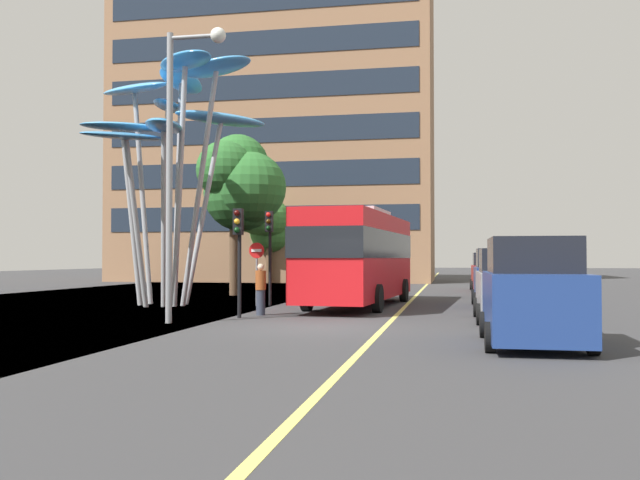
{
  "coord_description": "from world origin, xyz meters",
  "views": [
    {
      "loc": [
        3.61,
        -18.04,
        1.83
      ],
      "look_at": [
        -1.16,
        6.93,
        2.5
      ],
      "focal_mm": 38.99,
      "sensor_mm": 36.0,
      "label": 1
    }
  ],
  "objects_px": {
    "street_lamp": "(182,137)",
    "traffic_light_kerb_near": "(239,239)",
    "traffic_light_island_mid": "(291,237)",
    "car_parked_near": "(533,295)",
    "no_entry_sign": "(257,264)",
    "traffic_light_kerb_far": "(269,237)",
    "traffic_light_opposite": "(325,247)",
    "pedestrian": "(261,289)",
    "car_parked_far": "(500,279)",
    "car_side_street": "(502,275)",
    "car_far_side": "(488,273)",
    "car_parked_mid": "(508,287)",
    "leaf_sculpture": "(171,118)",
    "red_bus": "(359,253)"
  },
  "relations": [
    {
      "from": "traffic_light_kerb_far",
      "to": "car_parked_far",
      "type": "xyz_separation_m",
      "value": [
        8.72,
        0.94,
        -1.61
      ]
    },
    {
      "from": "red_bus",
      "to": "car_parked_near",
      "type": "height_order",
      "value": "red_bus"
    },
    {
      "from": "street_lamp",
      "to": "no_entry_sign",
      "type": "distance_m",
      "value": 8.11
    },
    {
      "from": "no_entry_sign",
      "to": "traffic_light_opposite",
      "type": "bearing_deg",
      "value": 88.41
    },
    {
      "from": "red_bus",
      "to": "traffic_light_island_mid",
      "type": "bearing_deg",
      "value": 132.84
    },
    {
      "from": "traffic_light_kerb_near",
      "to": "traffic_light_kerb_far",
      "type": "relative_size",
      "value": 0.92
    },
    {
      "from": "red_bus",
      "to": "pedestrian",
      "type": "height_order",
      "value": "red_bus"
    },
    {
      "from": "car_parked_far",
      "to": "street_lamp",
      "type": "relative_size",
      "value": 0.48
    },
    {
      "from": "leaf_sculpture",
      "to": "car_parked_far",
      "type": "distance_m",
      "value": 14.16
    },
    {
      "from": "pedestrian",
      "to": "no_entry_sign",
      "type": "height_order",
      "value": "no_entry_sign"
    },
    {
      "from": "traffic_light_kerb_far",
      "to": "street_lamp",
      "type": "height_order",
      "value": "street_lamp"
    },
    {
      "from": "leaf_sculpture",
      "to": "traffic_light_kerb_far",
      "type": "relative_size",
      "value": 2.63
    },
    {
      "from": "car_parked_near",
      "to": "car_parked_far",
      "type": "xyz_separation_m",
      "value": [
        0.1,
        11.79,
        -0.03
      ]
    },
    {
      "from": "traffic_light_kerb_far",
      "to": "pedestrian",
      "type": "xyz_separation_m",
      "value": [
        0.89,
        -4.41,
        -1.82
      ]
    },
    {
      "from": "traffic_light_kerb_near",
      "to": "traffic_light_island_mid",
      "type": "xyz_separation_m",
      "value": [
        -0.64,
        9.73,
        0.33
      ]
    },
    {
      "from": "traffic_light_kerb_far",
      "to": "car_parked_mid",
      "type": "height_order",
      "value": "traffic_light_kerb_far"
    },
    {
      "from": "car_parked_near",
      "to": "car_side_street",
      "type": "height_order",
      "value": "car_side_street"
    },
    {
      "from": "street_lamp",
      "to": "car_parked_mid",
      "type": "bearing_deg",
      "value": 14.88
    },
    {
      "from": "leaf_sculpture",
      "to": "traffic_light_kerb_far",
      "type": "bearing_deg",
      "value": 7.23
    },
    {
      "from": "traffic_light_kerb_far",
      "to": "car_far_side",
      "type": "distance_m",
      "value": 16.81
    },
    {
      "from": "traffic_light_kerb_near",
      "to": "car_side_street",
      "type": "bearing_deg",
      "value": 56.49
    },
    {
      "from": "traffic_light_island_mid",
      "to": "traffic_light_opposite",
      "type": "distance_m",
      "value": 8.12
    },
    {
      "from": "traffic_light_kerb_far",
      "to": "traffic_light_opposite",
      "type": "distance_m",
      "value": 12.23
    },
    {
      "from": "traffic_light_opposite",
      "to": "pedestrian",
      "type": "xyz_separation_m",
      "value": [
        0.97,
        -16.64,
        -1.64
      ]
    },
    {
      "from": "traffic_light_kerb_near",
      "to": "traffic_light_kerb_far",
      "type": "height_order",
      "value": "traffic_light_kerb_far"
    },
    {
      "from": "traffic_light_kerb_far",
      "to": "car_side_street",
      "type": "bearing_deg",
      "value": 39.22
    },
    {
      "from": "street_lamp",
      "to": "traffic_light_kerb_near",
      "type": "bearing_deg",
      "value": 61.45
    },
    {
      "from": "traffic_light_opposite",
      "to": "street_lamp",
      "type": "bearing_deg",
      "value": -91.35
    },
    {
      "from": "traffic_light_island_mid",
      "to": "no_entry_sign",
      "type": "xyz_separation_m",
      "value": [
        -0.31,
        -4.42,
        -1.14
      ]
    },
    {
      "from": "car_parked_near",
      "to": "pedestrian",
      "type": "xyz_separation_m",
      "value": [
        -7.72,
        6.44,
        -0.23
      ]
    },
    {
      "from": "traffic_light_island_mid",
      "to": "no_entry_sign",
      "type": "height_order",
      "value": "traffic_light_island_mid"
    },
    {
      "from": "car_parked_near",
      "to": "no_entry_sign",
      "type": "relative_size",
      "value": 1.73
    },
    {
      "from": "traffic_light_opposite",
      "to": "car_parked_near",
      "type": "height_order",
      "value": "traffic_light_opposite"
    },
    {
      "from": "traffic_light_island_mid",
      "to": "street_lamp",
      "type": "xyz_separation_m",
      "value": [
        -0.42,
        -11.68,
        2.48
      ]
    },
    {
      "from": "car_parked_mid",
      "to": "pedestrian",
      "type": "distance_m",
      "value": 7.69
    },
    {
      "from": "traffic_light_kerb_near",
      "to": "traffic_light_island_mid",
      "type": "height_order",
      "value": "traffic_light_island_mid"
    },
    {
      "from": "traffic_light_island_mid",
      "to": "pedestrian",
      "type": "xyz_separation_m",
      "value": [
        1.01,
        -8.53,
        -1.94
      ]
    },
    {
      "from": "car_far_side",
      "to": "no_entry_sign",
      "type": "xyz_separation_m",
      "value": [
        -9.36,
        -14.45,
        0.62
      ]
    },
    {
      "from": "leaf_sculpture",
      "to": "traffic_light_opposite",
      "type": "xyz_separation_m",
      "value": [
        3.81,
        12.73,
        -4.87
      ]
    },
    {
      "from": "traffic_light_kerb_near",
      "to": "car_parked_far",
      "type": "xyz_separation_m",
      "value": [
        8.19,
        6.55,
        -1.4
      ]
    },
    {
      "from": "traffic_light_kerb_near",
      "to": "street_lamp",
      "type": "height_order",
      "value": "street_lamp"
    },
    {
      "from": "traffic_light_opposite",
      "to": "car_parked_mid",
      "type": "height_order",
      "value": "traffic_light_opposite"
    },
    {
      "from": "traffic_light_kerb_far",
      "to": "traffic_light_island_mid",
      "type": "xyz_separation_m",
      "value": [
        -0.11,
        4.12,
        0.12
      ]
    },
    {
      "from": "traffic_light_kerb_far",
      "to": "car_parked_far",
      "type": "height_order",
      "value": "traffic_light_kerb_far"
    },
    {
      "from": "car_side_street",
      "to": "car_far_side",
      "type": "height_order",
      "value": "car_side_street"
    },
    {
      "from": "leaf_sculpture",
      "to": "car_side_street",
      "type": "distance_m",
      "value": 16.6
    },
    {
      "from": "car_far_side",
      "to": "street_lamp",
      "type": "xyz_separation_m",
      "value": [
        -9.47,
        -21.7,
        4.24
      ]
    },
    {
      "from": "leaf_sculpture",
      "to": "pedestrian",
      "type": "height_order",
      "value": "leaf_sculpture"
    },
    {
      "from": "car_side_street",
      "to": "no_entry_sign",
      "type": "bearing_deg",
      "value": -140.92
    },
    {
      "from": "car_parked_mid",
      "to": "no_entry_sign",
      "type": "distance_m",
      "value": 10.21
    }
  ]
}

